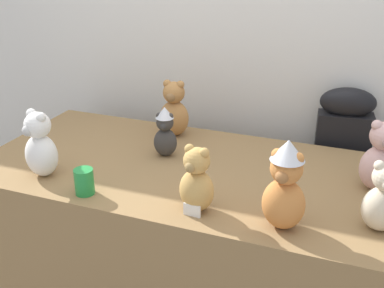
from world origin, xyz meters
name	(u,v)px	position (x,y,z in m)	size (l,w,h in m)	color
wall_back	(239,27)	(0.00, 0.97, 1.30)	(7.00, 0.08, 2.60)	silver
display_table	(192,238)	(0.00, 0.25, 0.39)	(1.99, 0.94, 0.78)	olive
instrument_case	(337,180)	(0.62, 0.85, 0.53)	(0.29, 0.16, 1.06)	black
teddy_bear_cream	(383,199)	(0.81, 0.03, 0.90)	(0.15, 0.14, 0.27)	beige
teddy_bear_caramel	(174,110)	(-0.23, 0.58, 0.92)	(0.17, 0.14, 0.30)	#B27A42
teddy_bear_honey	(197,181)	(0.15, -0.08, 0.90)	(0.16, 0.14, 0.27)	tan
teddy_bear_blush	(381,158)	(0.79, 0.34, 0.92)	(0.19, 0.18, 0.31)	beige
teddy_bear_charcoal	(165,132)	(-0.17, 0.33, 0.90)	(0.13, 0.12, 0.25)	#383533
teddy_bear_snow	(40,146)	(-0.59, -0.05, 0.92)	(0.19, 0.17, 0.30)	white
teddy_bear_ginger	(285,186)	(0.48, -0.08, 0.95)	(0.17, 0.15, 0.35)	#D17F3D
party_cup_green	(84,182)	(-0.33, -0.13, 0.83)	(0.08, 0.08, 0.11)	#238C3D
name_card_front_left	(192,210)	(0.15, -0.13, 0.80)	(0.07, 0.01, 0.05)	white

